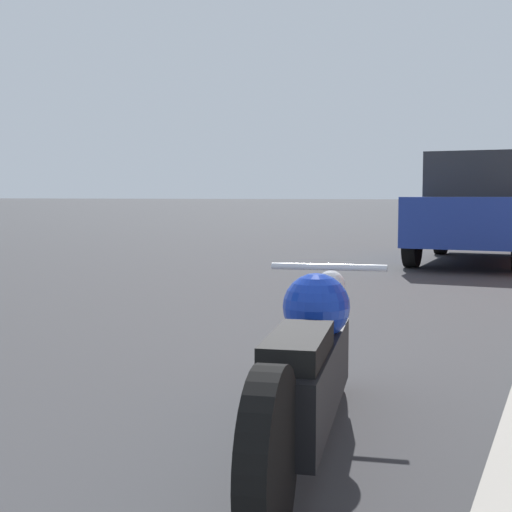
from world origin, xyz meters
TOP-DOWN VIEW (x-y plane):
  - motorcycle at (3.53, 4.22)m, footprint 0.77×2.33m
  - parked_car_blue at (3.08, 13.67)m, footprint 1.78×4.40m

SIDE VIEW (x-z plane):
  - motorcycle at x=3.53m, z-range -0.01..0.74m
  - parked_car_blue at x=3.08m, z-range 0.00..1.79m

